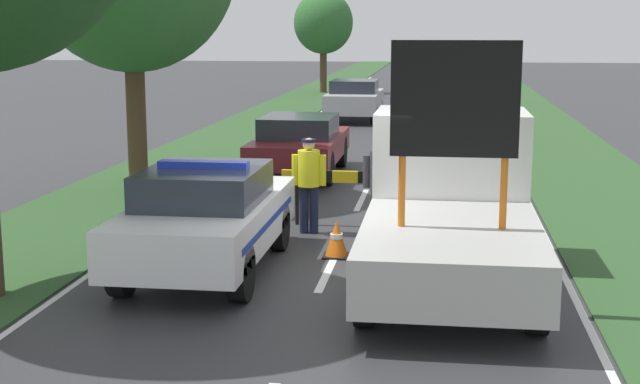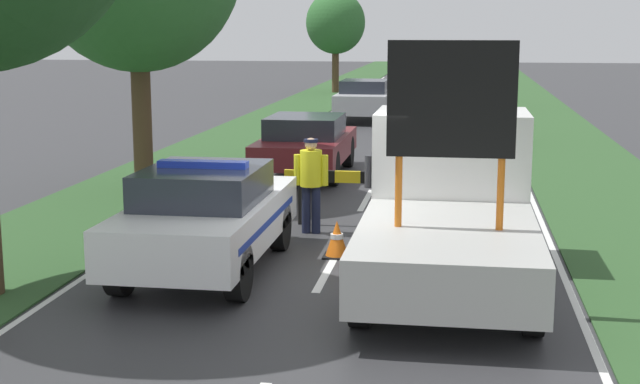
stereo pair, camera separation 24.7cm
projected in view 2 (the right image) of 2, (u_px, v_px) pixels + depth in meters
ground_plane at (322, 281)px, 12.72m from camera, size 160.00×160.00×0.00m
lane_markings at (401, 136)px, 29.56m from camera, size 6.99×69.08×0.01m
grass_verge_left at (267, 124)px, 32.92m from camera, size 3.19×120.00×0.03m
grass_verge_right at (552, 129)px, 31.37m from camera, size 3.19×120.00×0.03m
police_car at (206, 216)px, 13.12m from camera, size 1.88×4.57×1.67m
work_truck at (450, 204)px, 12.57m from camera, size 2.28×5.26×3.42m
road_barrier at (361, 181)px, 16.03m from camera, size 2.79×0.08×1.01m
police_officer at (311, 177)px, 15.49m from camera, size 0.60×0.38×1.68m
pedestrian_civilian at (383, 180)px, 15.08m from camera, size 0.62×0.40×1.73m
traffic_cone_near_police at (236, 217)px, 15.85m from camera, size 0.34×0.34×0.48m
traffic_cone_centre_front at (246, 203)px, 16.70m from camera, size 0.47×0.47×0.65m
traffic_cone_near_truck at (337, 239)px, 13.98m from camera, size 0.42×0.42×0.59m
queued_car_wagon_maroon at (306, 143)px, 21.66m from camera, size 1.95×4.55×1.46m
queued_car_van_white at (459, 117)px, 28.20m from camera, size 1.79×4.52×1.40m
queued_car_sedan_silver at (365, 99)px, 34.22m from camera, size 1.94×4.47×1.56m
queued_car_sedan_black at (462, 89)px, 39.73m from camera, size 1.85×4.51×1.59m
roadside_tree_mid_left at (336, 23)px, 47.96m from camera, size 3.20×3.20×5.46m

